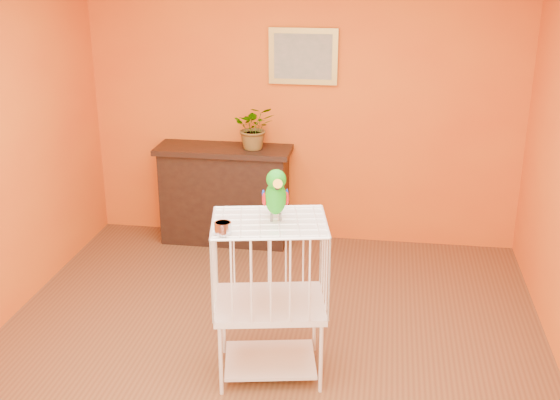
# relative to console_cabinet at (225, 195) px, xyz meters

# --- Properties ---
(ground) EXTENTS (4.50, 4.50, 0.00)m
(ground) POSITION_rel_console_cabinet_xyz_m (0.71, -2.03, -0.47)
(ground) COLOR brown
(ground) RESTS_ON ground
(room_shell) EXTENTS (4.50, 4.50, 4.50)m
(room_shell) POSITION_rel_console_cabinet_xyz_m (0.71, -2.03, 1.12)
(room_shell) COLOR orange
(room_shell) RESTS_ON ground
(console_cabinet) EXTENTS (1.25, 0.45, 0.93)m
(console_cabinet) POSITION_rel_console_cabinet_xyz_m (0.00, 0.00, 0.00)
(console_cabinet) COLOR black
(console_cabinet) RESTS_ON ground
(potted_plant) EXTENTS (0.44, 0.47, 0.31)m
(potted_plant) POSITION_rel_console_cabinet_xyz_m (0.30, -0.01, 0.62)
(potted_plant) COLOR #26722D
(potted_plant) RESTS_ON console_cabinet
(framed_picture) EXTENTS (0.62, 0.04, 0.50)m
(framed_picture) POSITION_rel_console_cabinet_xyz_m (0.71, 0.19, 1.28)
(framed_picture) COLOR #AD8F3D
(framed_picture) RESTS_ON room_shell
(birdcage) EXTENTS (0.79, 0.66, 1.08)m
(birdcage) POSITION_rel_console_cabinet_xyz_m (0.79, -2.12, 0.10)
(birdcage) COLOR white
(birdcage) RESTS_ON ground
(feed_cup) EXTENTS (0.10, 0.10, 0.07)m
(feed_cup) POSITION_rel_console_cabinet_xyz_m (0.56, -2.37, 0.65)
(feed_cup) COLOR silver
(feed_cup) RESTS_ON birdcage
(parrot) EXTENTS (0.18, 0.31, 0.35)m
(parrot) POSITION_rel_console_cabinet_xyz_m (0.83, -2.11, 0.79)
(parrot) COLOR #59544C
(parrot) RESTS_ON birdcage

